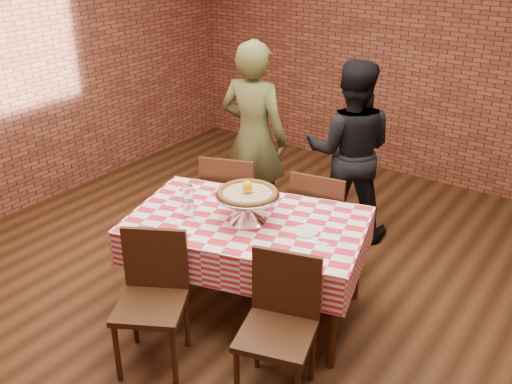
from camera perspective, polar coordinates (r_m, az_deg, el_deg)
ground at (r=4.48m, az=-0.87°, el=-10.70°), size 6.00×6.00×0.00m
back_wall at (r=6.40m, az=15.59°, el=13.86°), size 5.50×0.00×5.50m
table at (r=4.19m, az=-0.84°, el=-7.33°), size 1.81×1.36×0.75m
tablecloth at (r=4.06m, az=-0.86°, el=-4.43°), size 1.85×1.40×0.28m
pizza_stand at (r=3.92m, az=-0.84°, el=-1.57°), size 0.45×0.45×0.20m
pizza at (r=3.88m, az=-0.85°, el=-0.17°), size 0.42×0.42×0.03m
lemon at (r=3.85m, az=-0.86°, el=0.53°), size 0.07×0.07×0.09m
water_glass_left at (r=4.03m, az=-6.74°, el=-1.67°), size 0.09×0.09×0.12m
water_glass_right at (r=4.26m, az=-6.80°, el=-0.10°), size 0.09×0.09×0.12m
side_plate at (r=3.84m, az=4.93°, el=-3.94°), size 0.21×0.21×0.01m
sweetener_packet_a at (r=3.72m, az=6.10°, el=-5.05°), size 0.06×0.06×0.00m
sweetener_packet_b at (r=3.71m, az=6.87°, el=-5.19°), size 0.06×0.05×0.00m
condiment_caddy at (r=4.16m, az=0.96°, el=-0.32°), size 0.11×0.09×0.15m
chair_near_left at (r=3.72m, az=-10.49°, el=-11.12°), size 0.57×0.57×0.90m
chair_near_right at (r=3.45m, az=2.04°, el=-14.00°), size 0.53×0.53×0.91m
chair_far_left at (r=4.89m, az=-2.19°, el=-0.93°), size 0.58×0.58×0.93m
chair_far_right at (r=4.66m, az=6.71°, el=-2.71°), size 0.50×0.50×0.91m
diner_olive at (r=5.14m, az=-0.24°, el=5.41°), size 0.69×0.49×1.75m
diner_black at (r=5.09m, az=9.30°, el=4.01°), size 0.97×0.88×1.62m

